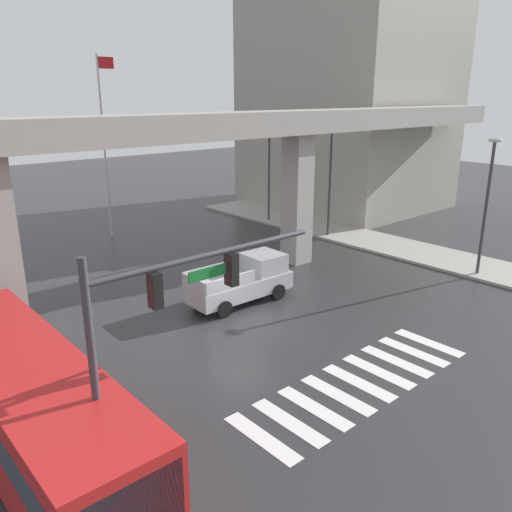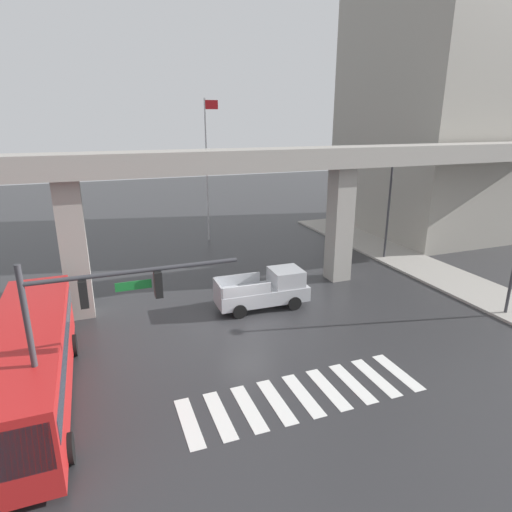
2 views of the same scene
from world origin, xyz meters
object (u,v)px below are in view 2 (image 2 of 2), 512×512
at_px(city_bus, 30,360).
at_px(street_lamp_far_north, 345,187).
at_px(traffic_signal_mast, 90,315).
at_px(flagpole, 207,162).
at_px(street_lamp_mid_block, 389,199).
at_px(pickup_truck, 267,290).

distance_m(city_bus, street_lamp_far_north, 27.86).
xyz_separation_m(city_bus, traffic_signal_mast, (2.30, -2.86, 2.67)).
bearing_deg(traffic_signal_mast, street_lamp_far_north, 41.99).
bearing_deg(traffic_signal_mast, flagpole, 66.70).
relative_size(traffic_signal_mast, street_lamp_mid_block, 0.90).
xyz_separation_m(street_lamp_mid_block, flagpole, (-10.90, 9.85, 2.11)).
bearing_deg(pickup_truck, flagpole, 87.31).
xyz_separation_m(city_bus, street_lamp_mid_block, (22.87, 9.73, 2.83)).
bearing_deg(flagpole, street_lamp_far_north, -19.84).
relative_size(street_lamp_mid_block, street_lamp_far_north, 1.00).
xyz_separation_m(traffic_signal_mast, street_lamp_mid_block, (20.56, 12.59, 0.17)).
height_order(city_bus, traffic_signal_mast, traffic_signal_mast).
distance_m(traffic_signal_mast, street_lamp_far_north, 27.67).
bearing_deg(street_lamp_far_north, city_bus, -145.60).
height_order(traffic_signal_mast, street_lamp_far_north, street_lamp_far_north).
distance_m(pickup_truck, traffic_signal_mast, 12.28).
bearing_deg(city_bus, street_lamp_mid_block, 23.06).
relative_size(pickup_truck, city_bus, 0.48).
height_order(traffic_signal_mast, street_lamp_mid_block, street_lamp_mid_block).
height_order(city_bus, street_lamp_mid_block, street_lamp_mid_block).
distance_m(traffic_signal_mast, flagpole, 24.54).
distance_m(traffic_signal_mast, street_lamp_mid_block, 24.11).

